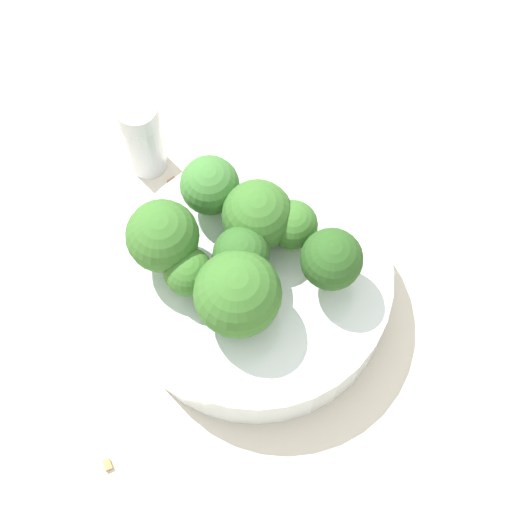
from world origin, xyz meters
name	(u,v)px	position (x,y,z in m)	size (l,w,h in m)	color
ground_plane	(256,296)	(0.00, 0.00, 0.00)	(3.00, 3.00, 0.00)	beige
bowl	(256,285)	(0.00, 0.00, 0.02)	(0.19, 0.19, 0.05)	silver
broccoli_floret_0	(257,216)	(-0.02, -0.02, 0.08)	(0.05, 0.05, 0.06)	#7A9E5B
broccoli_floret_1	(241,256)	(0.01, -0.01, 0.08)	(0.04, 0.04, 0.05)	#7A9E5B
broccoli_floret_2	(238,294)	(0.03, 0.01, 0.08)	(0.06, 0.06, 0.06)	#84AD66
broccoli_floret_3	(297,230)	(-0.04, 0.00, 0.07)	(0.03, 0.03, 0.04)	#8EB770
broccoli_floret_4	(163,237)	(0.03, -0.05, 0.08)	(0.05, 0.05, 0.06)	#84AD66
broccoli_floret_5	(188,272)	(0.04, -0.03, 0.07)	(0.03, 0.03, 0.04)	#7A9E5B
broccoli_floret_6	(331,260)	(-0.03, 0.04, 0.08)	(0.04, 0.04, 0.06)	#8EB770
broccoli_floret_7	(210,186)	(-0.02, -0.06, 0.07)	(0.04, 0.04, 0.05)	#7A9E5B
pepper_shaker	(143,137)	(-0.02, -0.14, 0.04)	(0.03, 0.03, 0.08)	#B2B7BC
almond_crumb_0	(107,464)	(0.16, 0.01, 0.00)	(0.01, 0.01, 0.01)	#AD7F4C
almond_crumb_1	(174,183)	(-0.02, -0.11, 0.00)	(0.01, 0.01, 0.01)	olive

